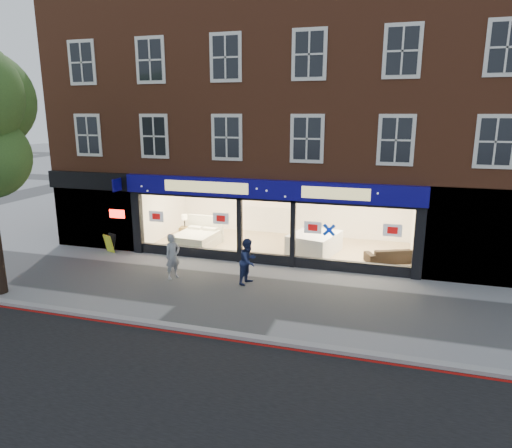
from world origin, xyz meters
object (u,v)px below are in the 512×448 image
at_px(mattress_stack, 314,243).
at_px(pedestrian_grey, 173,256).
at_px(display_bed, 197,238).
at_px(pedestrian_blue, 248,261).
at_px(a_board, 110,243).
at_px(sofa, 390,255).

height_order(mattress_stack, pedestrian_grey, pedestrian_grey).
xyz_separation_m(display_bed, pedestrian_blue, (3.41, -3.43, 0.37)).
relative_size(pedestrian_grey, pedestrian_blue, 1.02).
xyz_separation_m(pedestrian_grey, pedestrian_blue, (2.69, 0.28, -0.01)).
height_order(display_bed, mattress_stack, display_bed).
height_order(display_bed, pedestrian_grey, pedestrian_grey).
distance_m(display_bed, mattress_stack, 5.05).
xyz_separation_m(a_board, pedestrian_blue, (6.65, -1.79, 0.41)).
bearing_deg(sofa, a_board, -15.18).
relative_size(mattress_stack, pedestrian_grey, 1.52).
distance_m(mattress_stack, sofa, 3.02).
bearing_deg(mattress_stack, pedestrian_blue, -113.16).
height_order(pedestrian_grey, pedestrian_blue, pedestrian_grey).
relative_size(display_bed, a_board, 2.77).
relative_size(sofa, a_board, 2.45).
distance_m(sofa, pedestrian_blue, 5.80).
xyz_separation_m(mattress_stack, pedestrian_blue, (-1.63, -3.80, 0.28)).
bearing_deg(display_bed, a_board, -149.66).
height_order(display_bed, pedestrian_blue, pedestrian_blue).
bearing_deg(a_board, pedestrian_grey, -6.00).
bearing_deg(display_bed, sofa, 3.91).
xyz_separation_m(sofa, pedestrian_grey, (-7.31, -3.75, 0.43)).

